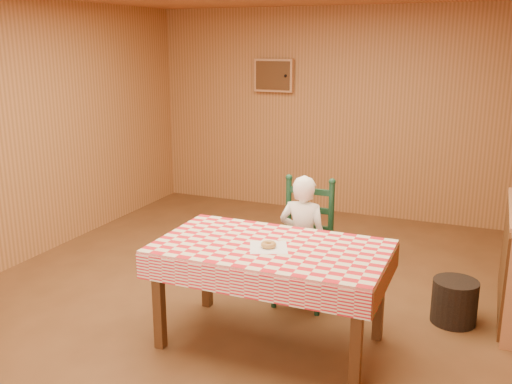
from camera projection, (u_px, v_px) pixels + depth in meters
ground at (247, 305)px, 4.85m from camera, size 6.00×6.00×0.00m
cabin_walls at (271, 84)px, 4.86m from camera, size 5.10×6.05×2.65m
dining_table at (271, 256)px, 4.08m from camera, size 1.66×0.96×0.77m
ladder_chair at (305, 245)px, 4.83m from camera, size 0.44×0.40×1.08m
seated_child at (303, 241)px, 4.76m from camera, size 0.41×0.27×1.12m
napkin at (269, 247)px, 4.01m from camera, size 0.34×0.34×0.00m
donut at (269, 245)px, 4.01m from camera, size 0.15×0.15×0.04m
storage_bin at (454, 302)px, 4.52m from camera, size 0.43×0.43×0.35m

